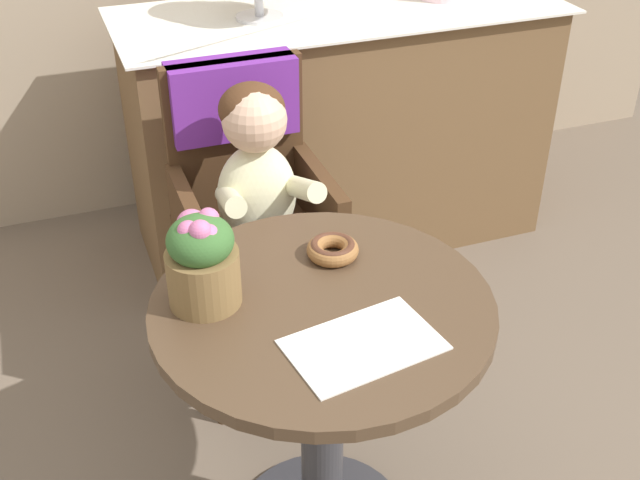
{
  "coord_description": "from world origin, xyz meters",
  "views": [
    {
      "loc": [
        -0.46,
        -1.22,
        1.72
      ],
      "look_at": [
        0.05,
        0.15,
        0.77
      ],
      "focal_mm": 44.6,
      "sensor_mm": 36.0,
      "label": 1
    }
  ],
  "objects_px": {
    "wicker_chair": "(245,177)",
    "flower_vase": "(201,257)",
    "donut_front": "(333,249)",
    "seated_child": "(261,190)",
    "cafe_table": "(322,378)"
  },
  "relations": [
    {
      "from": "wicker_chair",
      "to": "flower_vase",
      "type": "relative_size",
      "value": 4.54
    },
    {
      "from": "donut_front",
      "to": "flower_vase",
      "type": "bearing_deg",
      "value": -168.8
    },
    {
      "from": "seated_child",
      "to": "donut_front",
      "type": "bearing_deg",
      "value": -83.66
    },
    {
      "from": "wicker_chair",
      "to": "donut_front",
      "type": "xyz_separation_m",
      "value": [
        0.05,
        -0.57,
        0.1
      ]
    },
    {
      "from": "seated_child",
      "to": "flower_vase",
      "type": "bearing_deg",
      "value": -118.55
    },
    {
      "from": "cafe_table",
      "to": "flower_vase",
      "type": "height_order",
      "value": "flower_vase"
    },
    {
      "from": "seated_child",
      "to": "flower_vase",
      "type": "distance_m",
      "value": 0.56
    },
    {
      "from": "cafe_table",
      "to": "wicker_chair",
      "type": "height_order",
      "value": "wicker_chair"
    },
    {
      "from": "cafe_table",
      "to": "seated_child",
      "type": "relative_size",
      "value": 0.99
    },
    {
      "from": "cafe_table",
      "to": "flower_vase",
      "type": "distance_m",
      "value": 0.4
    },
    {
      "from": "donut_front",
      "to": "flower_vase",
      "type": "height_order",
      "value": "flower_vase"
    },
    {
      "from": "wicker_chair",
      "to": "cafe_table",
      "type": "bearing_deg",
      "value": -92.46
    },
    {
      "from": "wicker_chair",
      "to": "seated_child",
      "type": "height_order",
      "value": "seated_child"
    },
    {
      "from": "seated_child",
      "to": "donut_front",
      "type": "xyz_separation_m",
      "value": [
        0.05,
        -0.42,
        0.06
      ]
    },
    {
      "from": "cafe_table",
      "to": "flower_vase",
      "type": "xyz_separation_m",
      "value": [
        -0.23,
        0.09,
        0.32
      ]
    }
  ]
}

